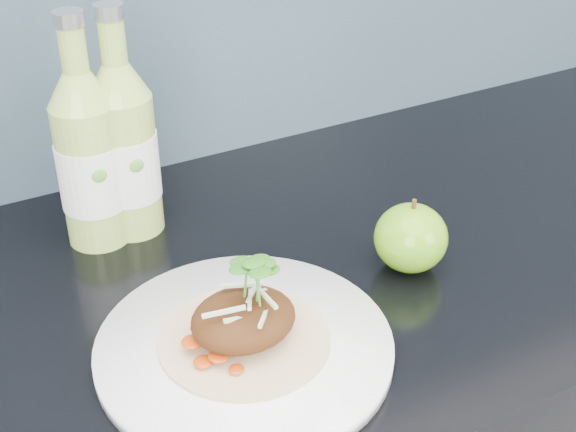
{
  "coord_description": "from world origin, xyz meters",
  "views": [
    {
      "loc": [
        -0.25,
        1.05,
        1.42
      ],
      "look_at": [
        0.07,
        1.64,
        1.0
      ],
      "focal_mm": 50.0,
      "sensor_mm": 36.0,
      "label": 1
    }
  ],
  "objects_px": {
    "dinner_plate": "(244,347)",
    "cider_bottle_left": "(89,160)",
    "cider_bottle_right": "(126,150)",
    "green_apple": "(411,238)"
  },
  "relations": [
    {
      "from": "cider_bottle_right",
      "to": "cider_bottle_left",
      "type": "bearing_deg",
      "value": -179.15
    },
    {
      "from": "cider_bottle_left",
      "to": "cider_bottle_right",
      "type": "xyz_separation_m",
      "value": [
        0.04,
        0.0,
        0.0
      ]
    },
    {
      "from": "dinner_plate",
      "to": "green_apple",
      "type": "xyz_separation_m",
      "value": [
        0.22,
        0.04,
        0.03
      ]
    },
    {
      "from": "cider_bottle_left",
      "to": "green_apple",
      "type": "bearing_deg",
      "value": -21.99
    },
    {
      "from": "dinner_plate",
      "to": "cider_bottle_right",
      "type": "bearing_deg",
      "value": 93.77
    },
    {
      "from": "dinner_plate",
      "to": "cider_bottle_left",
      "type": "height_order",
      "value": "cider_bottle_left"
    },
    {
      "from": "green_apple",
      "to": "cider_bottle_right",
      "type": "xyz_separation_m",
      "value": [
        -0.24,
        0.22,
        0.07
      ]
    },
    {
      "from": "cider_bottle_right",
      "to": "green_apple",
      "type": "bearing_deg",
      "value": -46.0
    },
    {
      "from": "dinner_plate",
      "to": "cider_bottle_left",
      "type": "distance_m",
      "value": 0.29
    },
    {
      "from": "dinner_plate",
      "to": "cider_bottle_left",
      "type": "xyz_separation_m",
      "value": [
        -0.06,
        0.26,
        0.1
      ]
    }
  ]
}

